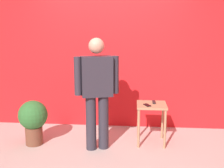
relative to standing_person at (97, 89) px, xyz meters
The scene contains 7 objects.
ground_plane 0.95m from the standing_person, 67.33° to the right, with size 12.00×12.00×0.00m, color #B7B2A8.
back_wall_red 1.22m from the standing_person, 84.13° to the left, with size 5.91×0.12×3.10m, color red.
standing_person is the anchor object (origin of this frame).
side_table 0.94m from the standing_person, 18.76° to the left, with size 0.45×0.45×0.62m.
cell_phone 0.80m from the standing_person, 14.68° to the left, with size 0.07×0.14×0.01m, color black.
tv_remote 0.95m from the standing_person, 23.18° to the left, with size 0.04×0.17×0.02m, color black.
potted_plant 1.11m from the standing_person, behind, with size 0.44×0.44×0.69m.
Camera 1 is at (0.43, -3.52, 1.75)m, focal length 43.89 mm.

